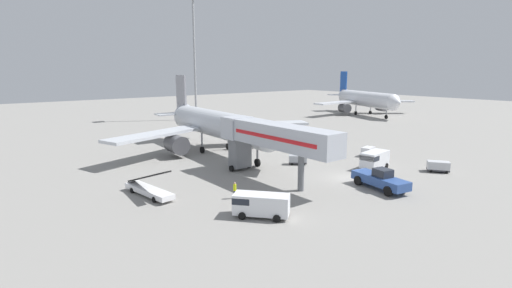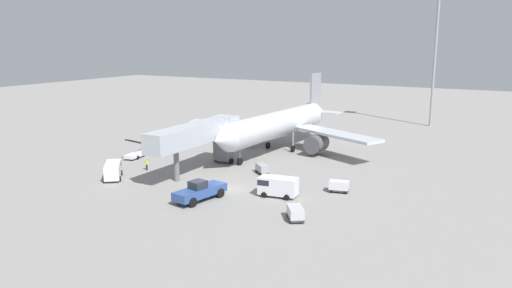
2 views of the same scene
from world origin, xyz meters
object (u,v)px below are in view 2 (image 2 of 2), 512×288
(airplane_at_gate, at_px, (279,125))
(service_van_mid_right, at_px, (277,186))
(service_van_far_center, at_px, (113,169))
(ground_crew_worker_foreground, at_px, (147,164))
(apron_light_mast, at_px, (437,23))
(pushback_tug, at_px, (200,191))
(belt_loader_truck, at_px, (141,151))
(baggage_cart_outer_left, at_px, (295,213))
(baggage_cart_rear_left, at_px, (339,186))
(safety_cone_alpha, at_px, (285,177))
(baggage_cart_near_right, at_px, (262,169))
(jet_bridge, at_px, (200,135))

(airplane_at_gate, xyz_separation_m, service_van_mid_right, (10.82, -22.46, -3.10))
(service_van_far_center, relative_size, ground_crew_worker_foreground, 2.91)
(airplane_at_gate, xyz_separation_m, apron_light_mast, (17.84, 37.76, 17.22))
(pushback_tug, bearing_deg, airplane_at_gate, 97.31)
(ground_crew_worker_foreground, bearing_deg, belt_loader_truck, 136.26)
(pushback_tug, relative_size, baggage_cart_outer_left, 2.39)
(service_van_far_center, distance_m, ground_crew_worker_foreground, 5.61)
(airplane_at_gate, height_order, pushback_tug, airplane_at_gate)
(belt_loader_truck, height_order, ground_crew_worker_foreground, belt_loader_truck)
(ground_crew_worker_foreground, bearing_deg, baggage_cart_rear_left, 6.75)
(service_van_mid_right, height_order, apron_light_mast, apron_light_mast)
(service_van_far_center, distance_m, safety_cone_alpha, 23.25)
(belt_loader_truck, height_order, baggage_cart_near_right, belt_loader_truck)
(airplane_at_gate, xyz_separation_m, safety_cone_alpha, (8.50, -15.40, -4.06))
(safety_cone_alpha, bearing_deg, belt_loader_truck, 177.40)
(pushback_tug, height_order, belt_loader_truck, belt_loader_truck)
(jet_bridge, height_order, ground_crew_worker_foreground, jet_bridge)
(jet_bridge, distance_m, ground_crew_worker_foreground, 9.01)
(baggage_cart_outer_left, xyz_separation_m, safety_cone_alpha, (-7.54, 13.25, -0.42))
(baggage_cart_outer_left, relative_size, baggage_cart_near_right, 1.13)
(belt_loader_truck, relative_size, ground_crew_worker_foreground, 4.26)
(belt_loader_truck, xyz_separation_m, ground_crew_worker_foreground, (6.66, -6.37, 0.15))
(baggage_cart_rear_left, bearing_deg, service_van_mid_right, -138.99)
(airplane_at_gate, distance_m, service_van_mid_right, 25.12)
(safety_cone_alpha, relative_size, apron_light_mast, 0.02)
(pushback_tug, xyz_separation_m, ground_crew_worker_foreground, (-14.62, 7.60, -0.18))
(service_van_far_center, bearing_deg, baggage_cart_outer_left, -5.25)
(jet_bridge, xyz_separation_m, safety_cone_alpha, (12.24, 2.16, -4.94))
(service_van_mid_right, bearing_deg, jet_bridge, 161.42)
(belt_loader_truck, relative_size, service_van_far_center, 1.46)
(pushback_tug, xyz_separation_m, service_van_far_center, (-15.75, 2.11, 0.11))
(airplane_at_gate, distance_m, pushback_tug, 28.61)
(service_van_far_center, height_order, baggage_cart_rear_left, service_van_far_center)
(jet_bridge, relative_size, safety_cone_alpha, 24.57)
(service_van_mid_right, height_order, service_van_far_center, service_van_mid_right)
(airplane_at_gate, relative_size, jet_bridge, 1.97)
(baggage_cart_outer_left, height_order, baggage_cart_near_right, baggage_cart_outer_left)
(jet_bridge, bearing_deg, service_van_far_center, -134.66)
(airplane_at_gate, xyz_separation_m, baggage_cart_near_right, (4.43, -14.26, -3.70))
(baggage_cart_outer_left, bearing_deg, pushback_tug, 177.81)
(baggage_cart_rear_left, bearing_deg, ground_crew_worker_foreground, -173.25)
(ground_crew_worker_foreground, bearing_deg, service_van_far_center, -101.61)
(baggage_cart_near_right, distance_m, apron_light_mast, 57.65)
(pushback_tug, relative_size, belt_loader_truck, 0.96)
(service_van_mid_right, distance_m, baggage_cart_rear_left, 7.88)
(pushback_tug, distance_m, service_van_far_center, 15.89)
(jet_bridge, height_order, apron_light_mast, apron_light_mast)
(baggage_cart_rear_left, bearing_deg, airplane_at_gate, 134.07)
(airplane_at_gate, distance_m, baggage_cart_rear_left, 24.35)
(baggage_cart_rear_left, bearing_deg, belt_loader_truck, 174.88)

